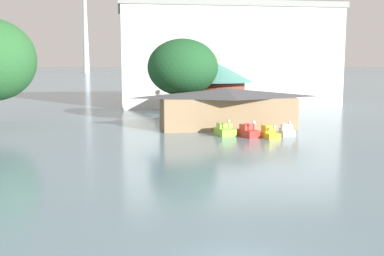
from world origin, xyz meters
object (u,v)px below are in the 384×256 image
object	(u,v)px
pedal_boat_red	(248,132)
boathouse	(227,107)
pedal_boat_white	(287,131)
green_roof_pavilion	(216,86)
background_building_block	(226,55)
pedal_boat_yellow	(269,133)
pedal_boat_lime	(225,130)
shoreline_tree_mid	(183,67)

from	to	relation	value
pedal_boat_red	boathouse	world-z (taller)	boathouse
pedal_boat_white	green_roof_pavilion	bearing A→B (deg)	-160.23
green_roof_pavilion	background_building_block	size ratio (longest dim) A/B	0.28
pedal_boat_yellow	pedal_boat_lime	bearing A→B (deg)	-128.84
boathouse	shoreline_tree_mid	xyz separation A→B (m)	(-4.55, 5.57, 4.70)
background_building_block	pedal_boat_white	bearing A→B (deg)	-92.79
shoreline_tree_mid	boathouse	bearing A→B (deg)	-50.72
pedal_boat_yellow	shoreline_tree_mid	size ratio (longest dim) A/B	0.24
pedal_boat_lime	pedal_boat_red	bearing A→B (deg)	48.69
pedal_boat_lime	shoreline_tree_mid	bearing A→B (deg)	-173.12
boathouse	pedal_boat_lime	bearing A→B (deg)	-104.41
green_roof_pavilion	background_building_block	xyz separation A→B (m)	(5.80, 18.93, 4.70)
shoreline_tree_mid	pedal_boat_yellow	bearing A→B (deg)	-61.96
pedal_boat_lime	pedal_boat_yellow	bearing A→B (deg)	52.88
pedal_boat_red	pedal_boat_yellow	world-z (taller)	pedal_boat_red
pedal_boat_yellow	shoreline_tree_mid	distance (m)	16.85
pedal_boat_yellow	background_building_block	bearing A→B (deg)	163.80
boathouse	shoreline_tree_mid	distance (m)	8.59
pedal_boat_red	pedal_boat_lime	bearing A→B (deg)	-142.91
pedal_boat_red	green_roof_pavilion	distance (m)	20.51
pedal_boat_lime	green_roof_pavilion	distance (m)	19.32
pedal_boat_white	background_building_block	size ratio (longest dim) A/B	0.07
boathouse	shoreline_tree_mid	world-z (taller)	shoreline_tree_mid
pedal_boat_lime	pedal_boat_red	xyz separation A→B (m)	(2.16, -1.41, 0.01)
green_roof_pavilion	background_building_block	distance (m)	20.35
pedal_boat_yellow	boathouse	distance (m)	8.76
pedal_boat_yellow	green_roof_pavilion	xyz separation A→B (m)	(-1.44, 21.04, 3.90)
pedal_boat_lime	boathouse	bearing A→B (deg)	157.34
green_roof_pavilion	shoreline_tree_mid	world-z (taller)	shoreline_tree_mid
pedal_boat_yellow	pedal_boat_white	world-z (taller)	pedal_boat_white
green_roof_pavilion	pedal_boat_lime	bearing A→B (deg)	-98.40
pedal_boat_white	background_building_block	xyz separation A→B (m)	(1.87, 38.46, 8.66)
pedal_boat_red	boathouse	bearing A→B (deg)	165.52
pedal_boat_lime	pedal_boat_yellow	world-z (taller)	pedal_boat_lime
pedal_boat_red	pedal_boat_white	bearing A→B (deg)	77.64
pedal_boat_yellow	pedal_boat_white	size ratio (longest dim) A/B	0.99
pedal_boat_lime	pedal_boat_white	size ratio (longest dim) A/B	1.05
pedal_boat_lime	background_building_block	xyz separation A→B (m)	(8.57, 37.65, 8.58)
pedal_boat_white	boathouse	size ratio (longest dim) A/B	0.16
shoreline_tree_mid	background_building_block	size ratio (longest dim) A/B	0.27
pedal_boat_lime	green_roof_pavilion	size ratio (longest dim) A/B	0.25
shoreline_tree_mid	pedal_boat_red	bearing A→B (deg)	-67.70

